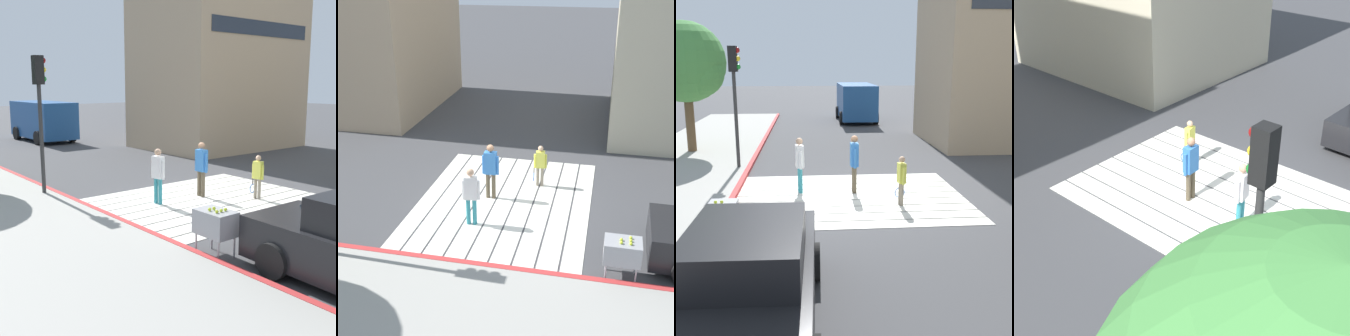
% 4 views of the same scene
% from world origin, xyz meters
% --- Properties ---
extents(ground_plane, '(120.00, 120.00, 0.00)m').
position_xyz_m(ground_plane, '(0.00, 0.00, 0.00)').
color(ground_plane, '#424244').
extents(crosswalk_stripes, '(6.40, 4.90, 0.01)m').
position_xyz_m(crosswalk_stripes, '(0.00, 0.00, 0.01)').
color(crosswalk_stripes, silver).
rests_on(crosswalk_stripes, ground).
extents(sidewalk_west, '(4.80, 40.00, 0.12)m').
position_xyz_m(sidewalk_west, '(-5.60, 0.00, 0.06)').
color(sidewalk_west, '#9E9B93').
rests_on(sidewalk_west, ground).
extents(curb_painted, '(0.16, 40.00, 0.13)m').
position_xyz_m(curb_painted, '(-3.25, 0.00, 0.07)').
color(curb_painted, '#BC3333').
rests_on(curb_painted, ground).
extents(building_far_north, '(8.00, 6.03, 10.96)m').
position_xyz_m(building_far_north, '(8.50, 8.24, 5.48)').
color(building_far_north, tan).
rests_on(building_far_north, ground).
extents(van_down_street, '(2.38, 5.21, 2.35)m').
position_xyz_m(van_down_street, '(1.97, 16.42, 1.28)').
color(van_down_street, '#1E4C8C').
rests_on(van_down_street, ground).
extents(traffic_light_corner, '(0.39, 0.28, 4.24)m').
position_xyz_m(traffic_light_corner, '(-3.58, 3.50, 3.04)').
color(traffic_light_corner, '#2D2D2D').
rests_on(traffic_light_corner, ground).
extents(tennis_ball_cart, '(0.56, 0.80, 1.02)m').
position_xyz_m(tennis_ball_cart, '(-2.90, -3.28, 0.70)').
color(tennis_ball_cart, '#99999E').
rests_on(tennis_ball_cart, ground).
extents(pedestrian_adult_lead, '(0.22, 0.49, 1.69)m').
position_xyz_m(pedestrian_adult_lead, '(0.17, 0.46, 0.98)').
color(pedestrian_adult_lead, brown).
rests_on(pedestrian_adult_lead, ground).
extents(pedestrian_adult_trailing, '(0.26, 0.47, 1.62)m').
position_xyz_m(pedestrian_adult_trailing, '(-1.40, 0.58, 0.94)').
color(pedestrian_adult_trailing, teal).
rests_on(pedestrian_adult_trailing, ground).
extents(pedestrian_child_with_racket, '(0.28, 0.42, 1.33)m').
position_xyz_m(pedestrian_child_with_racket, '(1.28, -0.82, 0.75)').
color(pedestrian_child_with_racket, gray).
rests_on(pedestrian_child_with_racket, ground).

